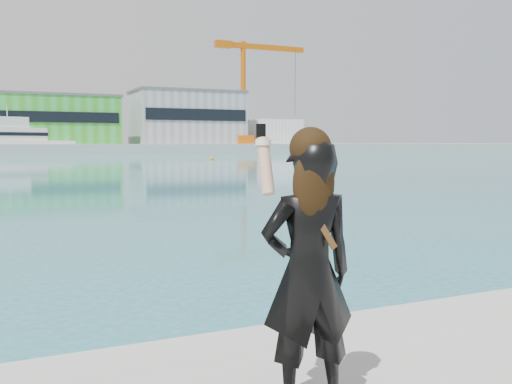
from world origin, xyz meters
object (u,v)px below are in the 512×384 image
Objects in this scene: woman at (308,265)px; buoy_near at (212,160)px; dock_crane at (248,89)px; motor_yacht at (17,141)px.

buoy_near is at bearing -103.12° from woman.
buoy_near is (-28.62, -52.66, -15.07)m from dock_crane.
dock_crane is 53.03m from motor_yacht.
dock_crane is 61.80m from buoy_near.
motor_yacht is 13.03× the size of woman.
dock_crane is 134.41m from woman.
woman is (-53.88, -122.40, -13.45)m from dock_crane.
motor_yacht is (-51.27, -5.42, -12.42)m from dock_crane.
dock_crane is 14.96× the size of woman.
dock_crane is 48.00× the size of buoy_near.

